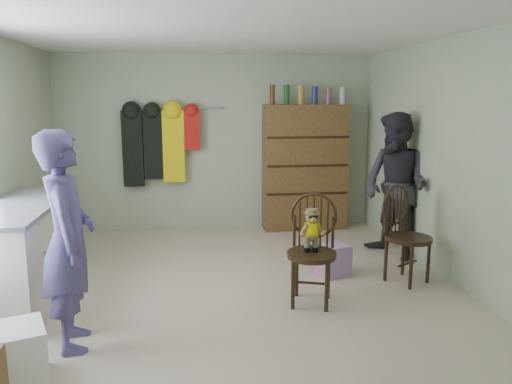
{
  "coord_description": "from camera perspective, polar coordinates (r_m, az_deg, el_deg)",
  "views": [
    {
      "loc": [
        -0.42,
        -4.7,
        1.87
      ],
      "look_at": [
        0.25,
        0.2,
        0.95
      ],
      "focal_mm": 35.0,
      "sensor_mm": 36.0,
      "label": 1
    }
  ],
  "objects": [
    {
      "name": "ground_plane",
      "position": [
        5.08,
        -2.54,
        -11.09
      ],
      "size": [
        5.0,
        5.0,
        0.0
      ],
      "primitive_type": "plane",
      "color": "beige",
      "rests_on": "ground"
    },
    {
      "name": "room_walls",
      "position": [
        5.26,
        -3.22,
        7.34
      ],
      "size": [
        5.0,
        5.0,
        5.0
      ],
      "color": "#B4C0A1",
      "rests_on": "ground"
    },
    {
      "name": "counter",
      "position": [
        5.14,
        -24.94,
        -6.26
      ],
      "size": [
        0.64,
        1.86,
        0.94
      ],
      "color": "silver",
      "rests_on": "ground"
    },
    {
      "name": "plastic_tub",
      "position": [
        3.82,
        -26.16,
        -16.56
      ],
      "size": [
        0.53,
        0.52,
        0.4
      ],
      "primitive_type": "cube",
      "rotation": [
        0.0,
        0.0,
        0.36
      ],
      "color": "white",
      "rests_on": "ground"
    },
    {
      "name": "chair_front",
      "position": [
        4.63,
        6.43,
        -5.61
      ],
      "size": [
        0.57,
        0.57,
        1.02
      ],
      "rotation": [
        0.0,
        0.0,
        -0.32
      ],
      "color": "#3C2715",
      "rests_on": "ground"
    },
    {
      "name": "chair_far",
      "position": [
        5.38,
        16.56,
        -4.24
      ],
      "size": [
        0.61,
        0.61,
        1.0
      ],
      "rotation": [
        0.0,
        0.0,
        0.53
      ],
      "color": "#3C2715",
      "rests_on": "ground"
    },
    {
      "name": "striped_bag",
      "position": [
        5.46,
        8.81,
        -7.75
      ],
      "size": [
        0.38,
        0.34,
        0.34
      ],
      "primitive_type": "cube",
      "rotation": [
        0.0,
        0.0,
        0.31
      ],
      "color": "pink",
      "rests_on": "ground"
    },
    {
      "name": "person_left",
      "position": [
        3.99,
        -20.71,
        -5.24
      ],
      "size": [
        0.5,
        0.67,
        1.66
      ],
      "primitive_type": "imported",
      "rotation": [
        0.0,
        0.0,
        1.75
      ],
      "color": "#4E447D",
      "rests_on": "ground"
    },
    {
      "name": "person_right",
      "position": [
        6.11,
        15.68,
        0.67
      ],
      "size": [
        0.94,
        1.03,
        1.73
      ],
      "primitive_type": "imported",
      "rotation": [
        0.0,
        0.0,
        -1.15
      ],
      "color": "#2D2B33",
      "rests_on": "ground"
    },
    {
      "name": "dresser",
      "position": [
        7.26,
        5.6,
        2.9
      ],
      "size": [
        1.2,
        0.39,
        2.07
      ],
      "color": "brown",
      "rests_on": "ground"
    },
    {
      "name": "coat_rack",
      "position": [
        7.12,
        -11.08,
        5.34
      ],
      "size": [
        1.42,
        0.12,
        1.09
      ],
      "color": "#99999E",
      "rests_on": "ground"
    }
  ]
}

